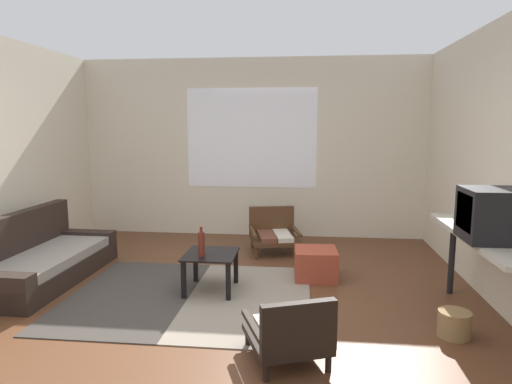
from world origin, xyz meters
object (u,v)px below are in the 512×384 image
(glass_bottle, at_px, (201,244))
(couch, at_px, (40,261))
(console_shelf, at_px, (486,244))
(wicker_basket, at_px, (454,324))
(armchair_striped_foreground, at_px, (290,333))
(clay_vase, at_px, (475,215))
(coffee_table, at_px, (211,261))
(ottoman_orange, at_px, (316,264))
(crt_television, at_px, (499,215))
(armchair_by_window, at_px, (274,232))

(glass_bottle, bearing_deg, couch, 172.90)
(console_shelf, distance_m, wicker_basket, 0.70)
(armchair_striped_foreground, xyz_separation_m, glass_bottle, (-0.92, 1.22, 0.30))
(clay_vase, relative_size, glass_bottle, 0.93)
(couch, xyz_separation_m, coffee_table, (1.94, -0.11, 0.10))
(glass_bottle, bearing_deg, ottoman_orange, 28.45)
(ottoman_orange, xyz_separation_m, wicker_basket, (1.09, -1.28, -0.06))
(crt_television, bearing_deg, console_shelf, 89.12)
(armchair_striped_foreground, relative_size, crt_television, 1.40)
(ottoman_orange, bearing_deg, couch, -172.65)
(ottoman_orange, relative_size, clay_vase, 1.62)
(ottoman_orange, xyz_separation_m, console_shelf, (1.36, -1.11, 0.56))
(coffee_table, height_order, glass_bottle, glass_bottle)
(console_shelf, relative_size, clay_vase, 6.14)
(armchair_striped_foreground, height_order, crt_television, crt_television)
(armchair_by_window, xyz_separation_m, wicker_basket, (1.63, -2.34, -0.16))
(couch, height_order, clay_vase, clay_vase)
(ottoman_orange, relative_size, console_shelf, 0.26)
(console_shelf, bearing_deg, armchair_striped_foreground, -155.03)
(coffee_table, relative_size, console_shelf, 0.32)
(glass_bottle, bearing_deg, wicker_basket, -16.48)
(couch, bearing_deg, armchair_striped_foreground, -27.54)
(crt_television, xyz_separation_m, wicker_basket, (-0.27, 0.03, -0.91))
(couch, bearing_deg, armchair_by_window, 30.26)
(clay_vase, bearing_deg, ottoman_orange, 149.13)
(armchair_by_window, height_order, glass_bottle, glass_bottle)
(ottoman_orange, xyz_separation_m, glass_bottle, (-1.15, -0.62, 0.36))
(couch, relative_size, armchair_striped_foreground, 2.53)
(glass_bottle, bearing_deg, armchair_striped_foreground, -52.99)
(coffee_table, relative_size, glass_bottle, 1.85)
(coffee_table, bearing_deg, armchair_by_window, 70.99)
(crt_television, relative_size, clay_vase, 1.87)
(couch, distance_m, armchair_striped_foreground, 3.15)
(armchair_striped_foreground, distance_m, wicker_basket, 1.44)
(console_shelf, bearing_deg, clay_vase, 90.00)
(wicker_basket, bearing_deg, couch, 167.71)
(crt_television, distance_m, glass_bottle, 2.65)
(couch, xyz_separation_m, armchair_striped_foreground, (2.80, -1.46, 0.01))
(clay_vase, bearing_deg, console_shelf, -90.00)
(armchair_striped_foreground, height_order, wicker_basket, armchair_striped_foreground)
(clay_vase, bearing_deg, couch, 174.48)
(armchair_striped_foreground, height_order, ottoman_orange, armchair_striped_foreground)
(coffee_table, distance_m, crt_television, 2.66)
(armchair_striped_foreground, height_order, console_shelf, console_shelf)
(couch, distance_m, ottoman_orange, 3.05)
(console_shelf, height_order, glass_bottle, console_shelf)
(armchair_by_window, distance_m, armchair_striped_foreground, 2.92)
(coffee_table, height_order, crt_television, crt_television)
(couch, distance_m, crt_television, 4.55)
(couch, distance_m, wicker_basket, 4.21)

